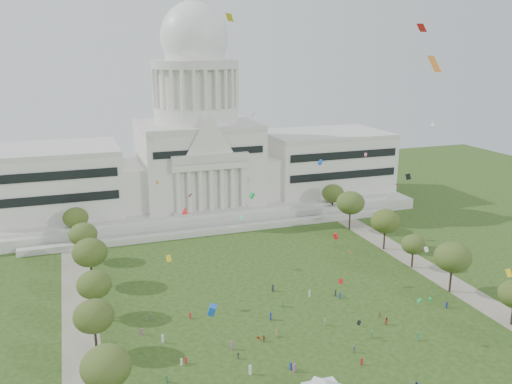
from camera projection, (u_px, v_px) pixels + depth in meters
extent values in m
plane|color=#274215|center=(328.00, 357.00, 112.00)|extent=(400.00, 400.00, 0.00)
cube|color=beige|center=(198.00, 202.00, 216.36)|extent=(160.00, 60.00, 4.00)
cube|color=beige|center=(221.00, 230.00, 186.52)|extent=(130.00, 3.00, 2.00)
cube|color=beige|center=(215.00, 219.00, 193.43)|extent=(140.00, 3.00, 5.00)
cube|color=silver|center=(49.00, 182.00, 194.55)|extent=(50.00, 34.00, 22.00)
cube|color=silver|center=(325.00, 162.00, 229.61)|extent=(50.00, 34.00, 22.00)
cube|color=silver|center=(129.00, 185.00, 202.43)|extent=(12.00, 26.00, 16.00)
cube|color=silver|center=(264.00, 175.00, 219.64)|extent=(12.00, 26.00, 16.00)
cube|color=silver|center=(198.00, 164.00, 211.31)|extent=(44.00, 38.00, 28.00)
cube|color=silver|center=(211.00, 166.00, 192.24)|extent=(28.00, 3.00, 2.40)
cube|color=black|center=(47.00, 188.00, 178.35)|extent=(46.00, 0.40, 11.00)
cube|color=black|center=(344.00, 165.00, 213.41)|extent=(46.00, 0.40, 11.00)
cylinder|color=silver|center=(196.00, 114.00, 206.29)|extent=(32.00, 32.00, 6.00)
cylinder|color=silver|center=(196.00, 87.00, 203.71)|extent=(28.00, 28.00, 14.00)
cylinder|color=beige|center=(195.00, 64.00, 201.51)|extent=(32.40, 32.40, 3.00)
cylinder|color=silver|center=(195.00, 49.00, 200.09)|extent=(22.00, 22.00, 8.00)
ellipsoid|color=white|center=(194.00, 38.00, 199.05)|extent=(25.00, 25.00, 26.20)
cube|color=gray|center=(80.00, 327.00, 124.06)|extent=(8.00, 160.00, 0.04)
cube|color=gray|center=(432.00, 271.00, 154.65)|extent=(8.00, 160.00, 0.04)
ellipsoid|color=#3C501E|center=(106.00, 366.00, 92.93)|extent=(8.86, 8.86, 7.25)
cylinder|color=black|center=(512.00, 315.00, 124.50)|extent=(0.56, 0.56, 4.92)
cylinder|color=black|center=(96.00, 341.00, 112.72)|extent=(0.56, 0.56, 5.47)
ellipsoid|color=#34461A|center=(94.00, 316.00, 111.22)|extent=(8.42, 8.42, 6.89)
cylinder|color=black|center=(450.00, 281.00, 141.18)|extent=(0.56, 0.56, 6.20)
ellipsoid|color=#36491C|center=(453.00, 257.00, 139.48)|extent=(9.55, 9.55, 7.82)
cylinder|color=black|center=(96.00, 306.00, 128.20)|extent=(0.56, 0.56, 5.27)
ellipsoid|color=#354D19|center=(94.00, 285.00, 126.75)|extent=(8.12, 8.12, 6.65)
cylinder|color=black|center=(412.00, 260.00, 157.01)|extent=(0.56, 0.56, 4.56)
ellipsoid|color=#35491B|center=(413.00, 244.00, 155.76)|extent=(7.01, 7.01, 5.74)
cylinder|color=black|center=(92.00, 275.00, 144.97)|extent=(0.56, 0.56, 6.03)
ellipsoid|color=#344618|center=(90.00, 252.00, 143.32)|extent=(9.29, 9.29, 7.60)
cylinder|color=black|center=(384.00, 240.00, 171.13)|extent=(0.56, 0.56, 5.97)
ellipsoid|color=#374714|center=(385.00, 221.00, 169.49)|extent=(9.19, 9.19, 7.52)
cylinder|color=black|center=(85.00, 252.00, 161.65)|extent=(0.56, 0.56, 5.41)
ellipsoid|color=#3C521E|center=(83.00, 234.00, 160.16)|extent=(8.33, 8.33, 6.81)
cylinder|color=black|center=(350.00, 221.00, 189.05)|extent=(0.56, 0.56, 6.37)
ellipsoid|color=#354A1C|center=(350.00, 203.00, 187.30)|extent=(9.82, 9.82, 8.03)
cylinder|color=black|center=(77.00, 234.00, 177.66)|extent=(0.56, 0.56, 5.32)
ellipsoid|color=#3A4C17|center=(76.00, 218.00, 176.21)|extent=(8.19, 8.19, 6.70)
cylinder|color=black|center=(332.00, 208.00, 206.31)|extent=(0.56, 0.56, 5.47)
ellipsoid|color=#374D18|center=(333.00, 193.00, 204.81)|extent=(8.42, 8.42, 6.89)
cylinder|color=#4C4C4C|center=(331.00, 384.00, 100.67)|extent=(0.12, 0.12, 2.69)
pyramid|color=silver|center=(325.00, 384.00, 96.29)|extent=(9.26, 9.26, 2.15)
imported|color=navy|center=(447.00, 305.00, 132.95)|extent=(0.92, 0.79, 1.59)
imported|color=#B21E1E|center=(387.00, 321.00, 124.89)|extent=(0.97, 1.00, 1.78)
imported|color=#4C4C51|center=(354.00, 349.00, 113.40)|extent=(1.18, 1.22, 1.73)
imported|color=silver|center=(325.00, 322.00, 124.44)|extent=(0.96, 1.24, 1.86)
imported|color=olive|center=(264.00, 338.00, 117.61)|extent=(1.32, 1.60, 1.64)
imported|color=#4C4C51|center=(238.00, 356.00, 111.13)|extent=(0.73, 0.48, 1.46)
imported|color=#33723F|center=(372.00, 334.00, 119.21)|extent=(1.15, 1.03, 1.59)
imported|color=olive|center=(380.00, 315.00, 128.01)|extent=(0.58, 0.96, 1.57)
cube|color=#33723F|center=(166.00, 379.00, 103.32)|extent=(0.47, 0.45, 1.53)
cube|color=#B21E1E|center=(362.00, 362.00, 108.99)|extent=(0.46, 0.37, 1.52)
cube|color=#26262B|center=(336.00, 293.00, 139.28)|extent=(0.51, 0.49, 1.64)
cube|color=silver|center=(182.00, 362.00, 108.91)|extent=(0.33, 0.44, 1.50)
cube|color=#4C4C51|center=(150.00, 318.00, 126.36)|extent=(0.41, 0.51, 1.67)
cube|color=#B21E1E|center=(190.00, 316.00, 127.66)|extent=(0.40, 0.47, 1.52)
cube|color=#994C8C|center=(142.00, 332.00, 120.36)|extent=(0.48, 0.40, 1.54)
cube|color=navy|center=(291.00, 366.00, 107.36)|extent=(0.42, 0.50, 1.61)
cube|color=silver|center=(309.00, 293.00, 138.90)|extent=(0.54, 0.45, 1.76)
cube|color=navy|center=(340.00, 295.00, 137.98)|extent=(0.29, 0.44, 1.60)
cube|color=#33723F|center=(418.00, 337.00, 118.09)|extent=(0.46, 0.53, 1.69)
cube|color=navy|center=(271.00, 316.00, 126.98)|extent=(0.54, 0.61, 1.95)
cube|color=silver|center=(250.00, 370.00, 105.80)|extent=(0.59, 0.59, 1.93)
cube|color=#994C8C|center=(294.00, 368.00, 106.62)|extent=(0.54, 0.43, 1.78)
cube|color=#994C8C|center=(232.00, 346.00, 114.43)|extent=(0.34, 0.52, 1.89)
cube|color=#33723F|center=(283.00, 304.00, 133.49)|extent=(0.30, 0.46, 1.67)
cube|color=#26262B|center=(273.00, 288.00, 141.93)|extent=(0.48, 0.56, 1.80)
cube|color=olive|center=(277.00, 333.00, 119.59)|extent=(0.33, 0.47, 1.68)
cube|color=#B21E1E|center=(186.00, 360.00, 109.49)|extent=(0.41, 0.46, 1.47)
cube|color=silver|center=(163.00, 339.00, 117.15)|extent=(0.57, 0.45, 1.86)
cube|color=silver|center=(110.00, 317.00, 126.69)|extent=(0.34, 0.50, 1.75)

